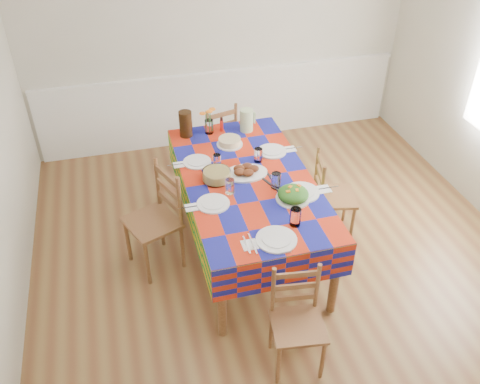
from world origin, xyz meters
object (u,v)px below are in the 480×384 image
object	(u,v)px
meat_platter	(246,171)
chair_right	(331,196)
chair_far	(217,140)
green_pitcher	(247,120)
chair_left	(157,220)
tea_pitcher	(186,124)
chair_near	(297,321)
dining_table	(248,186)

from	to	relation	value
meat_platter	chair_right	distance (m)	0.92
meat_platter	chair_far	size ratio (longest dim) A/B	0.43
green_pitcher	chair_right	world-z (taller)	green_pitcher
chair_left	tea_pitcher	bearing A→B (deg)	131.04
tea_pitcher	chair_left	world-z (taller)	tea_pitcher
meat_platter	chair_far	world-z (taller)	chair_far
tea_pitcher	chair_far	xyz separation A→B (m)	(0.40, 0.43, -0.48)
chair_near	chair_left	bearing A→B (deg)	130.00
chair_far	green_pitcher	bearing A→B (deg)	98.46
meat_platter	chair_near	distance (m)	1.42
meat_platter	dining_table	bearing A→B (deg)	-87.92
dining_table	chair_right	size ratio (longest dim) A/B	2.33
tea_pitcher	green_pitcher	bearing A→B (deg)	-4.90
meat_platter	tea_pitcher	distance (m)	0.90
meat_platter	green_pitcher	world-z (taller)	green_pitcher
tea_pitcher	chair_left	xyz separation A→B (m)	(-0.44, -0.85, -0.44)
dining_table	chair_right	xyz separation A→B (m)	(0.82, 0.01, -0.27)
tea_pitcher	chair_far	distance (m)	0.76
chair_far	chair_right	bearing A→B (deg)	107.54
tea_pitcher	chair_near	bearing A→B (deg)	-79.79
meat_platter	chair_right	size ratio (longest dim) A/B	0.44
chair_far	dining_table	bearing A→B (deg)	74.80
tea_pitcher	chair_near	distance (m)	2.26
chair_near	chair_far	bearing A→B (deg)	97.74
dining_table	chair_left	xyz separation A→B (m)	(-0.82, 0.02, -0.22)
green_pitcher	chair_near	bearing A→B (deg)	-95.68
chair_near	chair_left	xyz separation A→B (m)	(-0.83, 1.32, 0.07)
dining_table	meat_platter	world-z (taller)	meat_platter
dining_table	chair_far	bearing A→B (deg)	89.53
tea_pitcher	chair_near	world-z (taller)	tea_pitcher
tea_pitcher	chair_right	size ratio (longest dim) A/B	0.29
meat_platter	green_pitcher	xyz separation A→B (m)	(0.22, 0.76, 0.08)
chair_far	chair_left	bearing A→B (deg)	42.25
chair_near	chair_left	distance (m)	1.56
chair_near	green_pitcher	bearing A→B (deg)	92.18
tea_pitcher	chair_near	xyz separation A→B (m)	(0.39, -2.17, -0.51)
chair_far	meat_platter	bearing A→B (deg)	74.67
dining_table	chair_near	world-z (taller)	chair_near
meat_platter	chair_far	xyz separation A→B (m)	(0.01, 1.24, -0.38)
chair_far	chair_right	xyz separation A→B (m)	(0.81, -1.29, -0.01)
dining_table	green_pitcher	xyz separation A→B (m)	(0.22, 0.82, 0.20)
green_pitcher	chair_left	size ratio (longest dim) A/B	0.23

